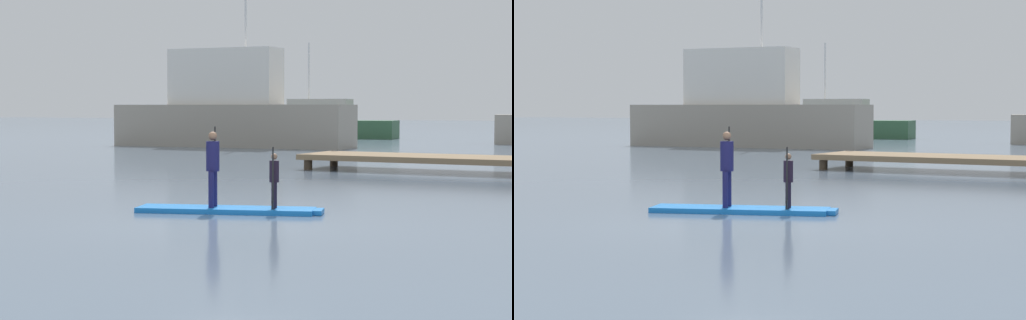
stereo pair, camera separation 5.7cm
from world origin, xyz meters
The scene contains 6 objects.
ground_plane centered at (0.00, 0.00, 0.00)m, with size 240.00×240.00×0.00m, color slate.
paddleboard_near centered at (-1.00, 1.43, 0.05)m, with size 3.71×1.94×0.10m.
paddler_adult centered at (-1.33, 1.33, 0.96)m, with size 0.34×0.46×1.59m.
paddler_child_solo centered at (-0.16, 1.71, 0.70)m, with size 0.24×0.37×1.21m.
fishing_boat_white_large centered at (-15.93, 26.75, 1.84)m, with size 12.85×4.02×9.79m.
fishing_boat_green_midground centered at (-17.02, 41.00, 1.00)m, with size 9.42×3.90×6.34m.
Camera 2 is at (8.10, -13.83, 2.09)m, focal length 63.46 mm.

